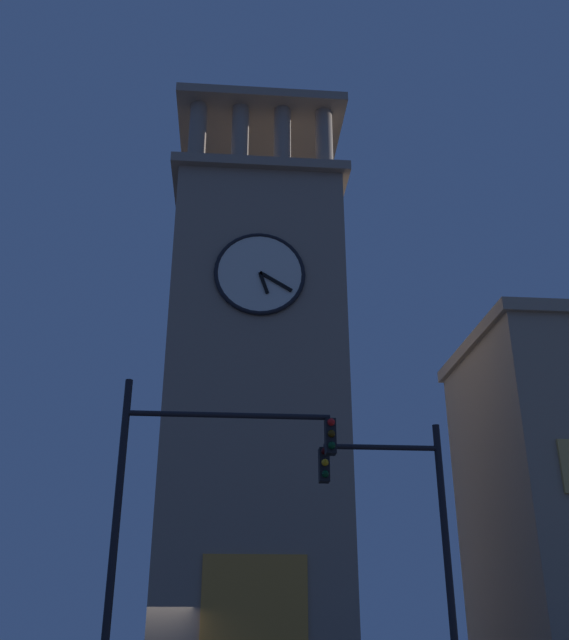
{
  "coord_description": "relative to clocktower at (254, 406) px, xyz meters",
  "views": [
    {
      "loc": [
        -2.12,
        22.86,
        1.93
      ],
      "look_at": [
        -4.26,
        -3.43,
        13.44
      ],
      "focal_mm": 39.69,
      "sensor_mm": 36.0,
      "label": 1
    }
  ],
  "objects": [
    {
      "name": "clocktower",
      "position": [
        0.0,
        0.0,
        0.0
      ],
      "size": [
        6.95,
        7.72,
        24.35
      ],
      "color": "gray",
      "rests_on": "ground_plane"
    },
    {
      "name": "traffic_signal_mid",
      "position": [
        -2.97,
        10.81,
        -5.8
      ],
      "size": [
        2.79,
        0.41,
        6.19
      ],
      "color": "black",
      "rests_on": "ground_plane"
    },
    {
      "name": "traffic_signal_near",
      "position": [
        1.76,
        11.64,
        -5.35
      ],
      "size": [
        4.51,
        0.41,
        6.81
      ],
      "color": "black",
      "rests_on": "ground_plane"
    }
  ]
}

